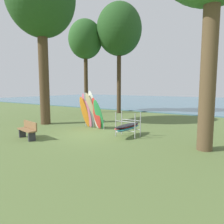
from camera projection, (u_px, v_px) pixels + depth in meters
ground_plane at (90, 134)px, 11.32m from camera, size 80.00×80.00×0.00m
lake_water at (199, 102)px, 35.11m from camera, size 80.00×36.00×0.10m
tree_mid_behind at (85, 40)px, 20.09m from camera, size 3.23×3.23×8.92m
tree_far_left_back at (119, 30)px, 19.59m from camera, size 4.21×4.21×10.28m
leaning_board_pile at (91, 112)px, 12.60m from camera, size 1.71×0.91×2.30m
board_storage_rack at (128, 127)px, 10.70m from camera, size 1.15×2.13×1.25m
park_bench at (28, 130)px, 10.18m from camera, size 1.46×0.70×0.85m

